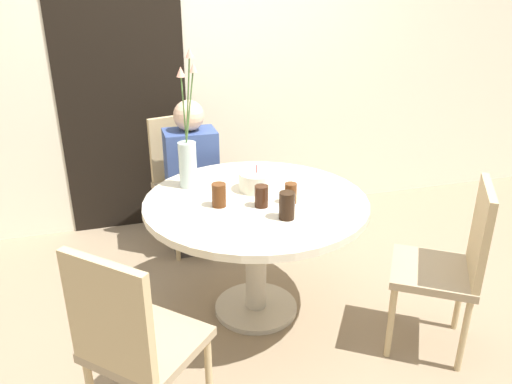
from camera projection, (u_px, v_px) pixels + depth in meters
name	position (u px, v px, depth m)	size (l,w,h in m)	color
ground_plane	(256.00, 309.00, 2.92)	(16.00, 16.00, 0.00)	#89755B
wall_back	(203.00, 51.00, 3.62)	(8.00, 0.05, 2.60)	beige
doorway_panel	(122.00, 95.00, 3.55)	(0.90, 0.01, 2.05)	black
dining_table	(256.00, 220.00, 2.69)	(1.19, 1.19, 0.71)	beige
chair_left_flank	(183.00, 174.00, 3.51)	(0.49, 0.49, 0.91)	#9E896B
chair_near_front	(133.00, 339.00, 1.90)	(0.57, 0.57, 0.91)	#9E896B
chair_far_back	(452.00, 260.00, 2.44)	(0.56, 0.56, 0.91)	#9E896B
birthday_cake	(257.00, 181.00, 2.74)	(0.19, 0.19, 0.15)	white
flower_vase	(188.00, 153.00, 2.73)	(0.13, 0.32, 0.78)	#B2C6C1
side_plate	(287.00, 180.00, 2.88)	(0.20, 0.20, 0.01)	white
drink_glass_0	(291.00, 193.00, 2.58)	(0.06, 0.06, 0.11)	#51280F
drink_glass_1	(287.00, 206.00, 2.40)	(0.08, 0.08, 0.14)	black
drink_glass_2	(219.00, 195.00, 2.54)	(0.07, 0.07, 0.12)	#51280F
drink_glass_3	(262.00, 196.00, 2.54)	(0.07, 0.07, 0.11)	#33190C
person_guest	(192.00, 183.00, 3.39)	(0.34, 0.24, 1.07)	#383333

